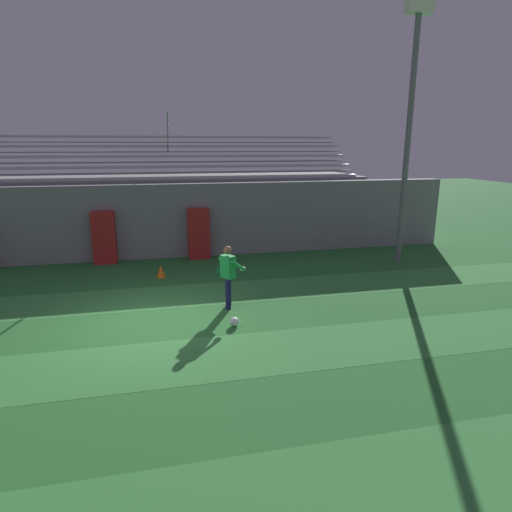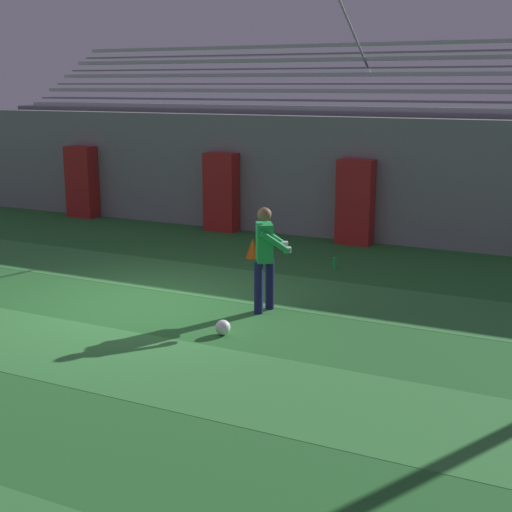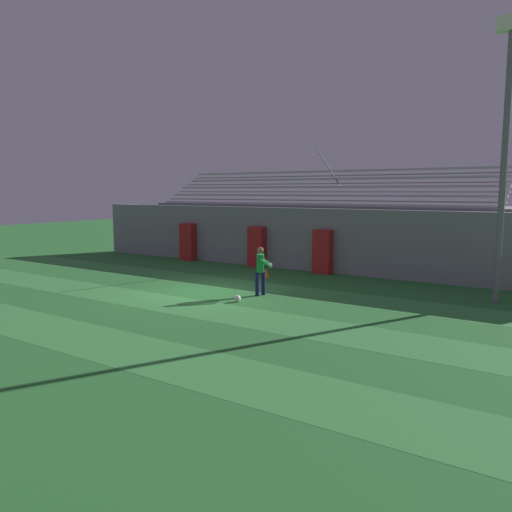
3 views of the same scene
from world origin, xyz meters
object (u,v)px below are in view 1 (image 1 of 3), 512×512
at_px(padding_pillar_gate_left, 104,238).
at_px(goalkeeper, 229,273).
at_px(water_bottle, 218,271).
at_px(soccer_ball, 234,322).
at_px(padding_pillar_gate_right, 199,234).
at_px(floodlight_pole, 411,106).
at_px(traffic_cone, 161,271).

relative_size(padding_pillar_gate_left, goalkeeper, 1.14).
distance_m(goalkeeper, water_bottle, 3.09).
bearing_deg(soccer_ball, goalkeeper, 86.61).
bearing_deg(soccer_ball, padding_pillar_gate_right, 91.90).
bearing_deg(floodlight_pole, goalkeeper, -154.69).
xyz_separation_m(padding_pillar_gate_right, goalkeeper, (0.29, -5.34, 0.00)).
xyz_separation_m(padding_pillar_gate_right, soccer_ball, (0.22, -6.60, -0.84)).
bearing_deg(padding_pillar_gate_right, goalkeeper, -86.84).
bearing_deg(water_bottle, goalkeeper, -91.83).
distance_m(floodlight_pole, soccer_ball, 9.88).
relative_size(padding_pillar_gate_left, padding_pillar_gate_right, 1.00).
distance_m(padding_pillar_gate_right, floodlight_pole, 8.73).
xyz_separation_m(padding_pillar_gate_right, traffic_cone, (-1.46, -2.23, -0.74)).
bearing_deg(water_bottle, soccer_ball, -92.30).
height_order(padding_pillar_gate_left, goalkeeper, padding_pillar_gate_left).
height_order(padding_pillar_gate_right, water_bottle, padding_pillar_gate_right).
bearing_deg(traffic_cone, padding_pillar_gate_left, 131.20).
bearing_deg(padding_pillar_gate_left, goalkeeper, -55.22).
height_order(padding_pillar_gate_right, soccer_ball, padding_pillar_gate_right).
relative_size(padding_pillar_gate_right, floodlight_pole, 0.22).
bearing_deg(traffic_cone, soccer_ball, -69.01).
relative_size(goalkeeper, soccer_ball, 7.59).
distance_m(padding_pillar_gate_left, padding_pillar_gate_right, 3.41).
height_order(padding_pillar_gate_left, floodlight_pole, floodlight_pole).
height_order(goalkeeper, soccer_ball, goalkeeper).
bearing_deg(traffic_cone, goalkeeper, -60.55).
distance_m(floodlight_pole, traffic_cone, 10.11).
relative_size(goalkeeper, traffic_cone, 3.98).
xyz_separation_m(floodlight_pole, goalkeeper, (-6.88, -3.25, -4.52)).
xyz_separation_m(padding_pillar_gate_left, floodlight_pole, (10.58, -2.08, 4.53)).
bearing_deg(padding_pillar_gate_right, traffic_cone, -123.19).
xyz_separation_m(goalkeeper, water_bottle, (0.09, 2.97, -0.83)).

